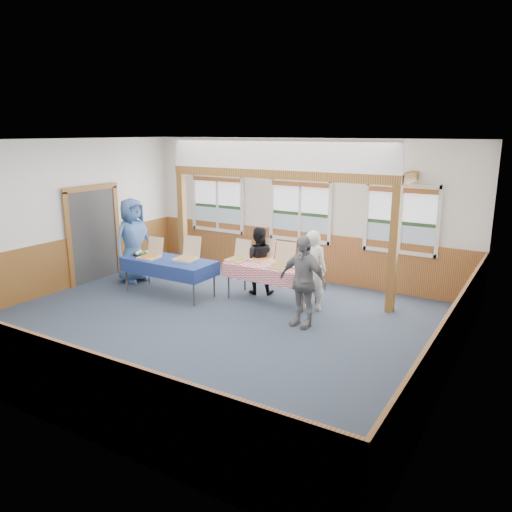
{
  "coord_description": "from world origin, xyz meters",
  "views": [
    {
      "loc": [
        4.95,
        -6.72,
        3.34
      ],
      "look_at": [
        0.3,
        1.0,
        1.09
      ],
      "focal_mm": 35.0,
      "sensor_mm": 36.0,
      "label": 1
    }
  ],
  "objects": [
    {
      "name": "window_mid",
      "position": [
        0.0,
        3.46,
        1.68
      ],
      "size": [
        1.56,
        0.1,
        1.46
      ],
      "color": "silver",
      "rests_on": "wall_back"
    },
    {
      "name": "wall_front",
      "position": [
        0.0,
        -3.5,
        1.6
      ],
      "size": [
        8.0,
        0.0,
        8.0
      ],
      "primitive_type": "plane",
      "rotation": [
        -1.57,
        0.0,
        0.0
      ],
      "color": "silver",
      "rests_on": "floor"
    },
    {
      "name": "pizza_box_b",
      "position": [
        -1.43,
        1.1,
        0.83
      ],
      "size": [
        0.47,
        0.55,
        0.46
      ],
      "rotation": [
        0.0,
        0.0,
        0.09
      ],
      "color": "#D8B290",
      "rests_on": "table_left"
    },
    {
      "name": "wall_back",
      "position": [
        0.0,
        3.5,
        1.6
      ],
      "size": [
        8.0,
        0.0,
        8.0
      ],
      "primitive_type": "plane",
      "rotation": [
        1.57,
        0.0,
        0.0
      ],
      "color": "silver",
      "rests_on": "floor"
    },
    {
      "name": "cased_opening",
      "position": [
        -3.96,
        0.9,
        1.05
      ],
      "size": [
        0.06,
        1.3,
        2.1
      ],
      "primitive_type": "cube",
      "color": "#353535",
      "rests_on": "wall_left"
    },
    {
      "name": "wainscot_right",
      "position": [
        3.98,
        0.0,
        0.55
      ],
      "size": [
        0.05,
        6.98,
        1.1
      ],
      "primitive_type": "cube",
      "color": "brown",
      "rests_on": "floor"
    },
    {
      "name": "floor",
      "position": [
        0.0,
        0.0,
        0.0
      ],
      "size": [
        8.0,
        8.0,
        0.0
      ],
      "primitive_type": "plane",
      "color": "#2A3644",
      "rests_on": "ground"
    },
    {
      "name": "wall_right",
      "position": [
        4.0,
        0.0,
        1.6
      ],
      "size": [
        0.0,
        8.0,
        8.0
      ],
      "primitive_type": "plane",
      "rotation": [
        1.57,
        0.0,
        -1.57
      ],
      "color": "silver",
      "rests_on": "floor"
    },
    {
      "name": "table_left",
      "position": [
        -1.78,
        0.94,
        0.7
      ],
      "size": [
        2.14,
        1.34,
        0.76
      ],
      "rotation": [
        0.0,
        0.0,
        -0.24
      ],
      "color": "#353535",
      "rests_on": "floor"
    },
    {
      "name": "drink_glass",
      "position": [
        1.11,
        1.44,
        0.83
      ],
      "size": [
        0.07,
        0.07,
        0.15
      ],
      "primitive_type": "cylinder",
      "color": "#A9791C",
      "rests_on": "table_right"
    },
    {
      "name": "table_right",
      "position": [
        0.26,
        1.69,
        0.7
      ],
      "size": [
        1.92,
        0.98,
        0.76
      ],
      "rotation": [
        0.0,
        0.0,
        -0.09
      ],
      "color": "#353535",
      "rests_on": "floor"
    },
    {
      "name": "woman_white",
      "position": [
        1.17,
        1.61,
        0.78
      ],
      "size": [
        0.67,
        0.57,
        1.56
      ],
      "primitive_type": "imported",
      "rotation": [
        0.0,
        0.0,
        3.55
      ],
      "color": "silver",
      "rests_on": "floor"
    },
    {
      "name": "pizza_box_c",
      "position": [
        -0.49,
        1.59,
        0.82
      ],
      "size": [
        0.39,
        0.47,
        0.41
      ],
      "rotation": [
        0.0,
        0.0,
        -0.03
      ],
      "color": "#D8B290",
      "rests_on": "table_right"
    },
    {
      "name": "wainscot_front",
      "position": [
        0.0,
        -3.48,
        0.55
      ],
      "size": [
        7.98,
        0.05,
        1.1
      ],
      "primitive_type": "cube",
      "color": "brown",
      "rests_on": "floor"
    },
    {
      "name": "cross_beam",
      "position": [
        0.0,
        2.3,
        2.49
      ],
      "size": [
        5.15,
        0.18,
        0.18
      ],
      "primitive_type": "cube",
      "color": "#602F15",
      "rests_on": "post_left"
    },
    {
      "name": "window_right",
      "position": [
        2.3,
        3.46,
        1.68
      ],
      "size": [
        1.56,
        0.1,
        1.46
      ],
      "color": "silver",
      "rests_on": "wall_back"
    },
    {
      "name": "woman_black",
      "position": [
        -0.23,
        1.97,
        0.71
      ],
      "size": [
        0.85,
        0.76,
        1.42
      ],
      "primitive_type": "imported",
      "rotation": [
        0.0,
        0.0,
        3.53
      ],
      "color": "black",
      "rests_on": "floor"
    },
    {
      "name": "pizza_box_a",
      "position": [
        -2.18,
        0.83,
        0.82
      ],
      "size": [
        0.41,
        0.49,
        0.41
      ],
      "rotation": [
        0.0,
        0.0,
        0.07
      ],
      "color": "#D8B290",
      "rests_on": "table_left"
    },
    {
      "name": "person_grey",
      "position": [
        1.37,
        0.81,
        0.81
      ],
      "size": [
        1.01,
        0.55,
        1.63
      ],
      "primitive_type": "imported",
      "rotation": [
        0.0,
        0.0,
        -0.17
      ],
      "color": "slate",
      "rests_on": "floor"
    },
    {
      "name": "man_blue",
      "position": [
        -3.1,
        1.27,
        0.95
      ],
      "size": [
        0.77,
        1.03,
        1.91
      ],
      "primitive_type": "imported",
      "rotation": [
        0.0,
        0.0,
        1.38
      ],
      "color": "#3E629D",
      "rests_on": "floor"
    },
    {
      "name": "window_left",
      "position": [
        -2.3,
        3.46,
        1.68
      ],
      "size": [
        1.56,
        0.1,
        1.46
      ],
      "color": "silver",
      "rests_on": "wall_back"
    },
    {
      "name": "pizza_box_e",
      "position": [
        0.51,
        1.61,
        0.83
      ],
      "size": [
        0.46,
        0.54,
        0.46
      ],
      "rotation": [
        0.0,
        0.0,
        0.07
      ],
      "color": "#D8B290",
      "rests_on": "table_right"
    },
    {
      "name": "ceiling",
      "position": [
        0.0,
        0.0,
        3.2
      ],
      "size": [
        8.0,
        8.0,
        0.0
      ],
      "primitive_type": "plane",
      "rotation": [
        3.14,
        0.0,
        0.0
      ],
      "color": "white",
      "rests_on": "wall_back"
    },
    {
      "name": "pizza_box_f",
      "position": [
        0.91,
        1.83,
        0.82
      ],
      "size": [
        0.44,
        0.53,
        0.45
      ],
      "rotation": [
        0.0,
        0.0,
        -0.07
      ],
      "color": "#D8B290",
      "rests_on": "table_right"
    },
    {
      "name": "post_right",
      "position": [
        2.5,
        2.3,
        1.2
      ],
      "size": [
        0.15,
        0.15,
        2.4
      ],
      "primitive_type": "cube",
      "color": "#602F15",
      "rests_on": "floor"
    },
    {
      "name": "veggie_tray",
      "position": [
        -2.53,
        0.94,
        0.79
      ],
      "size": [
        0.39,
        0.39,
        0.09
      ],
      "color": "black",
      "rests_on": "table_left"
    },
    {
      "name": "wall_left",
      "position": [
        -4.0,
        0.0,
        1.6
      ],
      "size": [
        0.0,
        8.0,
        8.0
      ],
      "primitive_type": "plane",
      "rotation": [
        1.57,
        0.0,
        1.57
      ],
      "color": "silver",
      "rests_on": "floor"
    },
    {
      "name": "post_left",
      "position": [
        -2.5,
        2.3,
        1.2
      ],
      "size": [
        0.15,
        0.15,
        2.4
      ],
      "primitive_type": "cube",
      "color": "#602F15",
      "rests_on": "floor"
    },
    {
      "name": "wainscot_left",
      "position": [
        -3.98,
        0.0,
        0.55
      ],
      "size": [
        0.05,
        6.98,
        1.1
      ],
      "primitive_type": "cube",
      "color": "brown",
      "rests_on": "floor"
    },
    {
      "name": "wainscot_back",
      "position": [
        0.0,
        3.48,
        0.55
      ],
      "size": [
        7.98,
        0.05,
        1.1
      ],
      "primitive_type": "cube",
      "color": "brown",
      "rests_on": "floor"
    },
    {
      "name": "pizza_box_d",
      "position": [
        -0.09,
        1.88,
        0.82
      ],
      "size": [
        0.4,
        0.49,
        0.43
      ],
      "rotation": [
        0.0,
        0.0,
        -0.03
      ],
      "color": "#D8B290",
      "rests_on": "table_right"
    }
  ]
}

